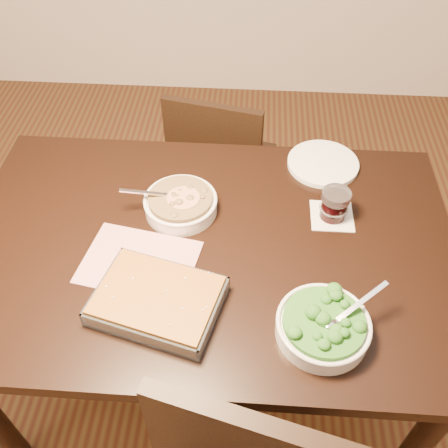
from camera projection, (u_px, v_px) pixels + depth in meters
name	position (u px, v px, depth m)	size (l,w,h in m)	color
ground	(212.00, 369.00, 1.95)	(4.00, 4.00, 0.00)	#411E12
table	(208.00, 265.00, 1.47)	(1.40, 0.90, 0.75)	black
magazine_a	(139.00, 262.00, 1.35)	(0.30, 0.22, 0.01)	#B23343
coaster	(332.00, 216.00, 1.47)	(0.12, 0.12, 0.00)	white
stew_bowl	(181.00, 203.00, 1.46)	(0.24, 0.22, 0.08)	silver
broccoli_bowl	(323.00, 326.00, 1.18)	(0.23, 0.23, 0.09)	silver
baking_dish	(157.00, 300.00, 1.23)	(0.35, 0.29, 0.05)	silver
wine_tumbler	(335.00, 204.00, 1.43)	(0.08, 0.08, 0.09)	black
dinner_plate	(323.00, 164.00, 1.62)	(0.23, 0.23, 0.02)	white
chair_far	(220.00, 164.00, 2.09)	(0.45, 0.45, 0.81)	black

